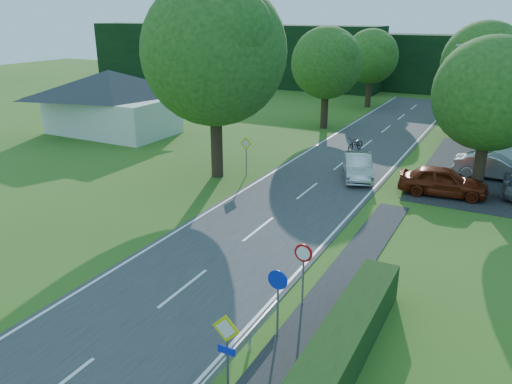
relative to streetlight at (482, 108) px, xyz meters
The scene contains 22 objects.
road 13.59m from the streetlight, 128.88° to the right, with size 7.00×80.00×0.04m, color #353537.
line_edge_left 15.73m from the streetlight, 138.52° to the right, with size 0.12×80.00×0.01m, color white.
line_edge_right 11.95m from the streetlight, 115.70° to the right, with size 0.12×80.00×0.01m, color white.
line_centre 13.58m from the streetlight, 128.88° to the right, with size 0.12×80.00×0.01m, color white, non-canonical shape.
tree_main 15.35m from the streetlight, 156.89° to the right, with size 9.40×9.40×11.64m, color #1B4715, non-canonical shape.
tree_left_far 16.45m from the streetlight, 142.56° to the left, with size 7.00×7.00×8.58m, color #1B4715, non-canonical shape.
tree_right_far 12.05m from the streetlight, 95.06° to the left, with size 7.40×7.40×9.09m, color #1B4715, non-canonical shape.
tree_left_back 25.34m from the streetlight, 119.73° to the left, with size 6.60×6.60×8.07m, color #1B4715, non-canonical shape.
tree_right_back 20.12m from the streetlight, 95.89° to the left, with size 6.20×6.20×7.56m, color #1B4715, non-canonical shape.
tree_right_mid 2.05m from the streetlight, 77.66° to the right, with size 7.00×7.00×8.58m, color #1B4715, non-canonical shape.
treeline_left 48.22m from the streetlight, 138.42° to the left, with size 44.00×6.00×8.00m, color black.
treeline_right 36.01m from the streetlight, 90.10° to the left, with size 30.00×5.00×7.00m, color black.
bungalow_left 28.12m from the streetlight, behind, with size 11.00×6.50×5.20m.
streetlight is the anchor object (origin of this frame).
sign_priority_right 22.50m from the streetlight, 99.70° to the right, with size 0.78×0.09×2.59m.
sign_roundabout 19.59m from the streetlight, 101.19° to the right, with size 0.64×0.08×2.37m.
sign_speed_limit 17.64m from the streetlight, 102.46° to the right, with size 0.64×0.11×2.37m.
sign_priority_left 13.80m from the streetlight, 158.22° to the right, with size 0.78×0.09×2.44m.
moving_car 7.65m from the streetlight, 159.08° to the right, with size 1.55×4.44×1.46m, color silver.
motorcycle 9.86m from the streetlight, 155.93° to the left, with size 0.66×1.90×1.00m, color black.
parked_car_red 4.94m from the streetlight, 111.22° to the right, with size 1.89×4.70×1.60m, color #631C0B.
parked_car_silver_a 4.09m from the streetlight, 54.34° to the left, with size 1.58×4.54×1.50m, color silver.
Camera 1 is at (9.85, -0.96, 9.60)m, focal length 35.00 mm.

